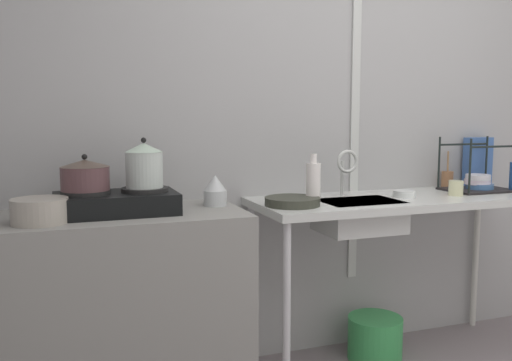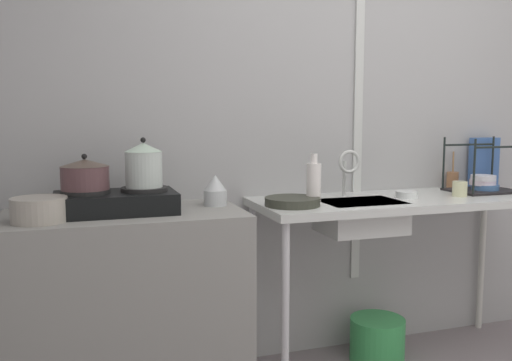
{
  "view_description": "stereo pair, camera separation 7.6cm",
  "coord_description": "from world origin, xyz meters",
  "px_view_note": "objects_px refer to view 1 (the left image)",
  "views": [
    {
      "loc": [
        -1.55,
        -1.12,
        1.33
      ],
      "look_at": [
        -0.66,
        1.31,
        1.02
      ],
      "focal_mm": 38.26,
      "sensor_mm": 36.0,
      "label": 1
    },
    {
      "loc": [
        -1.48,
        -1.15,
        1.33
      ],
      "look_at": [
        -0.66,
        1.31,
        1.02
      ],
      "focal_mm": 38.26,
      "sensor_mm": 36.0,
      "label": 2
    }
  ],
  "objects_px": {
    "pot_on_left_burner": "(85,175)",
    "percolator": "(215,191)",
    "dish_rack": "(478,183)",
    "cup_by_rack": "(456,188)",
    "cereal_box": "(478,162)",
    "stove": "(116,202)",
    "faucet": "(346,165)",
    "sink_basin": "(359,216)",
    "small_bowl_on_drainboard": "(404,194)",
    "pot_beside_stove": "(40,211)",
    "bottle_by_sink": "(313,182)",
    "bucket_on_floor": "(375,338)",
    "utensil_jar": "(447,179)",
    "frying_pan": "(292,201)",
    "pot_on_right_burner": "(144,165)"
  },
  "relations": [
    {
      "from": "pot_on_left_burner",
      "to": "percolator",
      "type": "xyz_separation_m",
      "value": [
        0.59,
        0.06,
        -0.11
      ]
    },
    {
      "from": "dish_rack",
      "to": "cup_by_rack",
      "type": "distance_m",
      "value": 0.27
    },
    {
      "from": "percolator",
      "to": "cereal_box",
      "type": "distance_m",
      "value": 1.73
    },
    {
      "from": "percolator",
      "to": "cup_by_rack",
      "type": "bearing_deg",
      "value": -5.39
    },
    {
      "from": "stove",
      "to": "faucet",
      "type": "distance_m",
      "value": 1.2
    },
    {
      "from": "sink_basin",
      "to": "small_bowl_on_drainboard",
      "type": "xyz_separation_m",
      "value": [
        0.28,
        0.02,
        0.1
      ]
    },
    {
      "from": "stove",
      "to": "dish_rack",
      "type": "distance_m",
      "value": 2.02
    },
    {
      "from": "pot_beside_stove",
      "to": "cup_by_rack",
      "type": "bearing_deg",
      "value": 1.27
    },
    {
      "from": "cup_by_rack",
      "to": "dish_rack",
      "type": "bearing_deg",
      "value": 23.08
    },
    {
      "from": "stove",
      "to": "bottle_by_sink",
      "type": "bearing_deg",
      "value": -2.89
    },
    {
      "from": "percolator",
      "to": "bottle_by_sink",
      "type": "bearing_deg",
      "value": -12.88
    },
    {
      "from": "small_bowl_on_drainboard",
      "to": "bucket_on_floor",
      "type": "distance_m",
      "value": 0.81
    },
    {
      "from": "pot_beside_stove",
      "to": "utensil_jar",
      "type": "xyz_separation_m",
      "value": [
        2.27,
        0.34,
        0.0
      ]
    },
    {
      "from": "pot_on_left_burner",
      "to": "faucet",
      "type": "xyz_separation_m",
      "value": [
        1.32,
        0.09,
        -0.01
      ]
    },
    {
      "from": "faucet",
      "to": "bucket_on_floor",
      "type": "relative_size",
      "value": 0.85
    },
    {
      "from": "percolator",
      "to": "cereal_box",
      "type": "xyz_separation_m",
      "value": [
        1.72,
        0.17,
        0.08
      ]
    },
    {
      "from": "stove",
      "to": "percolator",
      "type": "xyz_separation_m",
      "value": [
        0.47,
        0.06,
        0.02
      ]
    },
    {
      "from": "frying_pan",
      "to": "cup_by_rack",
      "type": "bearing_deg",
      "value": -0.03
    },
    {
      "from": "utensil_jar",
      "to": "cup_by_rack",
      "type": "bearing_deg",
      "value": -122.01
    },
    {
      "from": "pot_on_left_burner",
      "to": "small_bowl_on_drainboard",
      "type": "xyz_separation_m",
      "value": [
        1.6,
        -0.03,
        -0.16
      ]
    },
    {
      "from": "percolator",
      "to": "small_bowl_on_drainboard",
      "type": "distance_m",
      "value": 1.01
    },
    {
      "from": "bucket_on_floor",
      "to": "small_bowl_on_drainboard",
      "type": "bearing_deg",
      "value": -29.0
    },
    {
      "from": "pot_beside_stove",
      "to": "sink_basin",
      "type": "bearing_deg",
      "value": 2.39
    },
    {
      "from": "pot_beside_stove",
      "to": "cereal_box",
      "type": "bearing_deg",
      "value": 7.75
    },
    {
      "from": "percolator",
      "to": "small_bowl_on_drainboard",
      "type": "xyz_separation_m",
      "value": [
        1.01,
        -0.09,
        -0.05
      ]
    },
    {
      "from": "percolator",
      "to": "sink_basin",
      "type": "relative_size",
      "value": 0.36
    },
    {
      "from": "faucet",
      "to": "cereal_box",
      "type": "relative_size",
      "value": 0.85
    },
    {
      "from": "pot_on_left_burner",
      "to": "stove",
      "type": "bearing_deg",
      "value": 0.0
    },
    {
      "from": "pot_on_left_burner",
      "to": "bucket_on_floor",
      "type": "distance_m",
      "value": 1.77
    },
    {
      "from": "small_bowl_on_drainboard",
      "to": "bucket_on_floor",
      "type": "relative_size",
      "value": 0.39
    },
    {
      "from": "pot_beside_stove",
      "to": "utensil_jar",
      "type": "height_order",
      "value": "utensil_jar"
    },
    {
      "from": "sink_basin",
      "to": "small_bowl_on_drainboard",
      "type": "bearing_deg",
      "value": 4.45
    },
    {
      "from": "small_bowl_on_drainboard",
      "to": "cereal_box",
      "type": "relative_size",
      "value": 0.39
    },
    {
      "from": "bottle_by_sink",
      "to": "bucket_on_floor",
      "type": "bearing_deg",
      "value": 11.11
    },
    {
      "from": "cup_by_rack",
      "to": "bucket_on_floor",
      "type": "distance_m",
      "value": 0.93
    },
    {
      "from": "pot_on_left_burner",
      "to": "sink_basin",
      "type": "distance_m",
      "value": 1.35
    },
    {
      "from": "pot_on_right_burner",
      "to": "pot_beside_stove",
      "type": "xyz_separation_m",
      "value": [
        -0.44,
        -0.11,
        -0.16
      ]
    },
    {
      "from": "stove",
      "to": "sink_basin",
      "type": "xyz_separation_m",
      "value": [
        1.2,
        -0.05,
        -0.13
      ]
    },
    {
      "from": "dish_rack",
      "to": "bucket_on_floor",
      "type": "relative_size",
      "value": 1.24
    },
    {
      "from": "pot_on_right_burner",
      "to": "frying_pan",
      "type": "height_order",
      "value": "pot_on_right_burner"
    },
    {
      "from": "percolator",
      "to": "bottle_by_sink",
      "type": "height_order",
      "value": "bottle_by_sink"
    },
    {
      "from": "bucket_on_floor",
      "to": "percolator",
      "type": "bearing_deg",
      "value": 178.55
    },
    {
      "from": "percolator",
      "to": "sink_basin",
      "type": "bearing_deg",
      "value": -8.39
    },
    {
      "from": "sink_basin",
      "to": "cereal_box",
      "type": "height_order",
      "value": "cereal_box"
    },
    {
      "from": "pot_beside_stove",
      "to": "small_bowl_on_drainboard",
      "type": "height_order",
      "value": "pot_beside_stove"
    },
    {
      "from": "faucet",
      "to": "cup_by_rack",
      "type": "bearing_deg",
      "value": -14.66
    },
    {
      "from": "cereal_box",
      "to": "bucket_on_floor",
      "type": "bearing_deg",
      "value": -169.65
    },
    {
      "from": "stove",
      "to": "frying_pan",
      "type": "relative_size",
      "value": 1.97
    },
    {
      "from": "dish_rack",
      "to": "bucket_on_floor",
      "type": "xyz_separation_m",
      "value": [
        -0.66,
        -0.0,
        -0.83
      ]
    },
    {
      "from": "bottle_by_sink",
      "to": "bucket_on_floor",
      "type": "relative_size",
      "value": 0.83
    }
  ]
}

